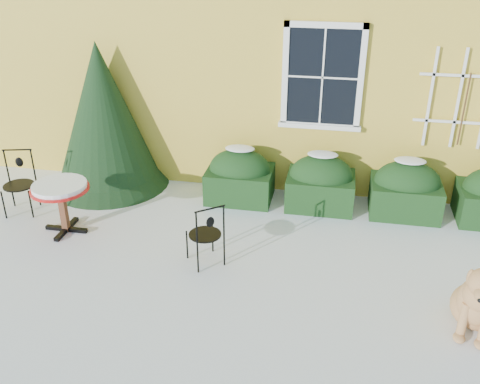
% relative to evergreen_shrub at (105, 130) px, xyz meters
% --- Properties ---
extents(ground, '(80.00, 80.00, 0.00)m').
position_rel_evergreen_shrub_xyz_m(ground, '(2.62, -2.70, -0.98)').
color(ground, white).
rests_on(ground, ground).
extents(hedge_row, '(4.95, 0.80, 0.91)m').
position_rel_evergreen_shrub_xyz_m(hedge_row, '(4.27, -0.15, -0.58)').
color(hedge_row, black).
rests_on(hedge_row, ground).
extents(evergreen_shrub, '(2.02, 2.02, 2.44)m').
position_rel_evergreen_shrub_xyz_m(evergreen_shrub, '(0.00, 0.00, 0.00)').
color(evergreen_shrub, black).
rests_on(evergreen_shrub, ground).
extents(bistro_table, '(0.82, 0.82, 0.76)m').
position_rel_evergreen_shrub_xyz_m(bistro_table, '(0.01, -1.66, -0.35)').
color(bistro_table, black).
rests_on(bistro_table, ground).
extents(patio_chair_near, '(0.56, 0.56, 0.90)m').
position_rel_evergreen_shrub_xyz_m(patio_chair_near, '(2.25, -2.09, -0.53)').
color(patio_chair_near, black).
rests_on(patio_chair_near, ground).
extents(patio_chair_far, '(0.53, 0.52, 0.97)m').
position_rel_evergreen_shrub_xyz_m(patio_chair_far, '(-0.95, -1.20, -0.50)').
color(patio_chair_far, black).
rests_on(patio_chair_far, ground).
extents(dog, '(0.75, 0.99, 0.93)m').
position_rel_evergreen_shrub_xyz_m(dog, '(5.48, -2.81, -0.61)').
color(dog, tan).
rests_on(dog, ground).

